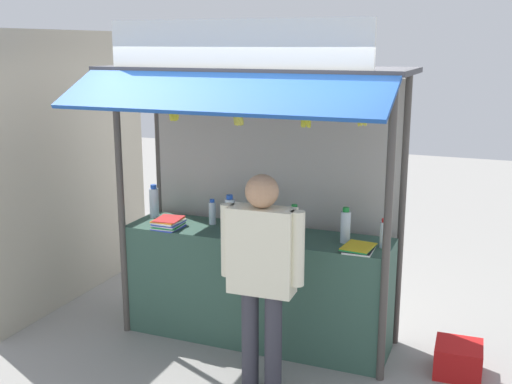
# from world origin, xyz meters

# --- Properties ---
(ground_plane) EXTENTS (20.00, 20.00, 0.00)m
(ground_plane) POSITION_xyz_m (0.00, 0.00, 0.00)
(ground_plane) COLOR gray
(stall_counter) EXTENTS (2.28, 0.55, 0.97)m
(stall_counter) POSITION_xyz_m (0.00, 0.00, 0.49)
(stall_counter) COLOR #385B4C
(stall_counter) RESTS_ON ground
(stall_structure) EXTENTS (2.48, 1.39, 2.69)m
(stall_structure) POSITION_xyz_m (0.00, 0.08, 1.61)
(stall_structure) COLOR #4C4742
(stall_structure) RESTS_ON ground
(water_bottle_far_right) EXTENTS (0.06, 0.06, 0.23)m
(water_bottle_far_right) POSITION_xyz_m (-0.45, 0.09, 1.08)
(water_bottle_far_right) COLOR silver
(water_bottle_far_right) RESTS_ON stall_counter
(water_bottle_far_left) EXTENTS (0.08, 0.08, 0.29)m
(water_bottle_far_left) POSITION_xyz_m (0.76, 0.01, 1.11)
(water_bottle_far_left) COLOR silver
(water_bottle_far_left) RESTS_ON stall_counter
(water_bottle_front_left) EXTENTS (0.08, 0.08, 0.30)m
(water_bottle_front_left) POSITION_xyz_m (-0.25, 0.02, 1.11)
(water_bottle_front_left) COLOR silver
(water_bottle_front_left) RESTS_ON stall_counter
(water_bottle_back_right) EXTENTS (0.07, 0.07, 0.23)m
(water_bottle_back_right) POSITION_xyz_m (1.07, 0.00, 1.08)
(water_bottle_back_right) COLOR silver
(water_bottle_back_right) RESTS_ON stall_counter
(water_bottle_mid_right) EXTENTS (0.08, 0.08, 0.30)m
(water_bottle_mid_right) POSITION_xyz_m (-1.04, 0.10, 1.11)
(water_bottle_mid_right) COLOR silver
(water_bottle_mid_right) RESTS_ON stall_counter
(water_bottle_back_left) EXTENTS (0.08, 0.08, 0.27)m
(water_bottle_back_left) POSITION_xyz_m (0.33, 0.02, 1.10)
(water_bottle_back_left) COLOR silver
(water_bottle_back_left) RESTS_ON stall_counter
(magazine_stack_right) EXTENTS (0.23, 0.28, 0.08)m
(magazine_stack_right) POSITION_xyz_m (-0.75, -0.15, 1.01)
(magazine_stack_right) COLOR blue
(magazine_stack_right) RESTS_ON stall_counter
(magazine_stack_front_right) EXTENTS (0.25, 0.29, 0.04)m
(magazine_stack_front_right) POSITION_xyz_m (0.91, -0.14, 0.99)
(magazine_stack_front_right) COLOR white
(magazine_stack_front_right) RESTS_ON stall_counter
(banana_bunch_inner_left) EXTENTS (0.10, 0.09, 0.25)m
(banana_bunch_inner_left) POSITION_xyz_m (0.94, -0.38, 2.04)
(banana_bunch_inner_left) COLOR #332D23
(banana_bunch_leftmost) EXTENTS (0.10, 0.11, 0.29)m
(banana_bunch_leftmost) POSITION_xyz_m (0.54, -0.38, 2.00)
(banana_bunch_leftmost) COLOR #332D23
(banana_bunch_inner_right) EXTENTS (0.09, 0.09, 0.28)m
(banana_bunch_inner_right) POSITION_xyz_m (-0.54, -0.38, 1.99)
(banana_bunch_inner_right) COLOR #332D23
(banana_bunch_rightmost) EXTENTS (0.10, 0.10, 0.30)m
(banana_bunch_rightmost) POSITION_xyz_m (0.01, -0.38, 1.99)
(banana_bunch_rightmost) COLOR #332D23
(vendor_person) EXTENTS (0.63, 0.24, 1.65)m
(vendor_person) POSITION_xyz_m (0.36, -0.78, 0.99)
(vendor_person) COLOR #383842
(vendor_person) RESTS_ON ground
(plastic_crate) EXTENTS (0.37, 0.37, 0.25)m
(plastic_crate) POSITION_xyz_m (1.69, 0.03, 0.12)
(plastic_crate) COLOR red
(plastic_crate) RESTS_ON ground
(neighbour_wall) EXTENTS (0.20, 2.40, 2.65)m
(neighbour_wall) POSITION_xyz_m (-2.13, 0.30, 1.32)
(neighbour_wall) COLOR #B2AA96
(neighbour_wall) RESTS_ON ground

